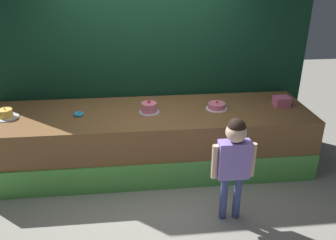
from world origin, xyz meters
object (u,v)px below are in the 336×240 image
Objects in this scene: child_figure at (234,156)px; cake_center at (149,108)px; cake_left at (6,114)px; cake_right at (217,106)px; pink_box at (282,101)px; donut at (79,114)px.

child_figure is 1.43m from cake_center.
child_figure is at bearing -24.34° from cake_left.
cake_right is at bearing 0.12° from cake_left.
cake_center is at bearing 124.68° from child_figure.
cake_center is (-1.82, -0.04, -0.00)m from pink_box.
cake_right is (0.09, 1.20, 0.08)m from child_figure.
child_figure is 5.97× the size of pink_box.
donut is at bearing -1.89° from cake_left.
cake_left is 1.12× the size of cake_center.
pink_box is 0.91m from cake_right.
cake_center is at bearing -178.79° from pink_box.
child_figure is 3.91× the size of cake_left.
cake_left is (-0.91, 0.03, 0.03)m from donut.
cake_left reaches higher than donut.
cake_right is (1.82, 0.04, 0.02)m from donut.
cake_center reaches higher than cake_right.
pink_box is at bearing 50.43° from child_figure.
cake_center is (-0.81, 1.18, 0.10)m from child_figure.
pink_box is 2.73m from donut.
pink_box is 0.73× the size of cake_center.
pink_box is at bearing 1.14° from donut.
cake_center reaches higher than donut.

